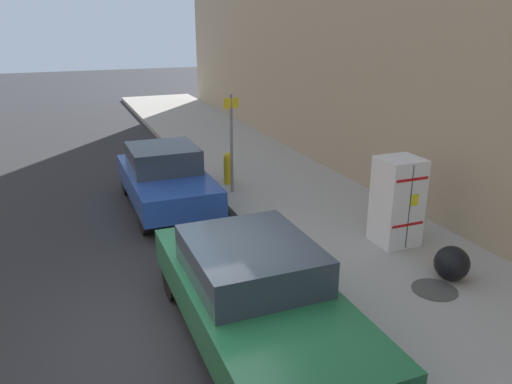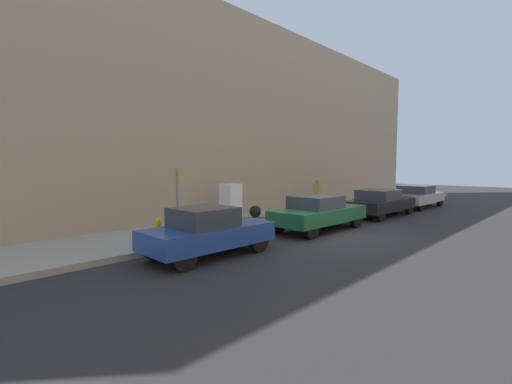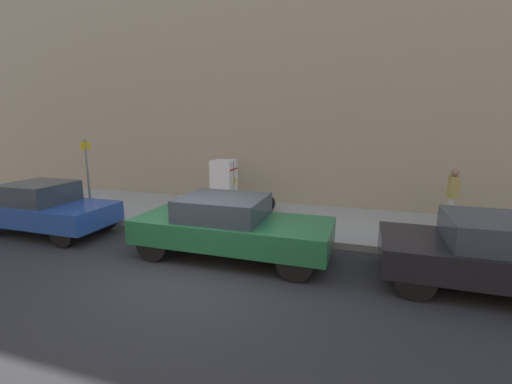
{
  "view_description": "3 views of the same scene",
  "coord_description": "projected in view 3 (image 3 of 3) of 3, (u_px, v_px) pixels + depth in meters",
  "views": [
    {
      "loc": [
        1.34,
        5.79,
        4.19
      ],
      "look_at": [
        -2.37,
        -3.43,
        0.73
      ],
      "focal_mm": 35.0,
      "sensor_mm": 36.0,
      "label": 1
    },
    {
      "loc": [
        6.98,
        -11.13,
        2.59
      ],
      "look_at": [
        -2.26,
        -1.74,
        1.6
      ],
      "focal_mm": 24.0,
      "sensor_mm": 36.0,
      "label": 2
    },
    {
      "loc": [
        6.17,
        3.28,
        3.12
      ],
      "look_at": [
        -1.88,
        0.68,
        1.35
      ],
      "focal_mm": 24.0,
      "sensor_mm": 36.0,
      "label": 3
    }
  ],
  "objects": [
    {
      "name": "sidewalk_slab",
      "position": [
        255.0,
        217.0,
        10.94
      ],
      "size": [
        3.65,
        44.0,
        0.18
      ],
      "primitive_type": "cube",
      "color": "#9E998E",
      "rests_on": "ground"
    },
    {
      "name": "building_facade_near",
      "position": [
        280.0,
        65.0,
        12.7
      ],
      "size": [
        2.34,
        39.6,
        10.28
      ],
      "primitive_type": "cube",
      "color": "tan",
      "rests_on": "ground"
    },
    {
      "name": "trash_bag",
      "position": [
        267.0,
        203.0,
        11.19
      ],
      "size": [
        0.56,
        0.56,
        0.56
      ],
      "primitive_type": "sphere",
      "color": "black",
      "rests_on": "sidewalk_slab"
    },
    {
      "name": "ground_plane",
      "position": [
        199.0,
        268.0,
        7.37
      ],
      "size": [
        80.0,
        80.0,
        0.0
      ],
      "primitive_type": "plane",
      "color": "#28282B"
    },
    {
      "name": "parked_hatchback_blue",
      "position": [
        45.0,
        208.0,
        9.55
      ],
      "size": [
        1.7,
        3.81,
        1.43
      ],
      "color": "#23479E",
      "rests_on": "ground"
    },
    {
      "name": "pedestrian_walking_far",
      "position": [
        453.0,
        193.0,
        9.64
      ],
      "size": [
        0.47,
        0.22,
        1.62
      ],
      "rotation": [
        0.0,
        0.0,
        3.95
      ],
      "color": "beige",
      "rests_on": "sidewalk_slab"
    },
    {
      "name": "manhole_cover",
      "position": [
        269.0,
        216.0,
        10.74
      ],
      "size": [
        0.7,
        0.7,
        0.02
      ],
      "primitive_type": "cylinder",
      "color": "#47443F",
      "rests_on": "sidewalk_slab"
    },
    {
      "name": "parked_sedan_green",
      "position": [
        230.0,
        226.0,
        7.86
      ],
      "size": [
        1.8,
        4.49,
        1.42
      ],
      "color": "#1E6038",
      "rests_on": "ground"
    },
    {
      "name": "fire_hydrant",
      "position": [
        77.0,
        198.0,
        11.37
      ],
      "size": [
        0.22,
        0.22,
        0.82
      ],
      "color": "gold",
      "rests_on": "sidewalk_slab"
    },
    {
      "name": "discarded_refrigerator",
      "position": [
        224.0,
        184.0,
        11.55
      ],
      "size": [
        0.75,
        0.72,
        1.65
      ],
      "color": "white",
      "rests_on": "sidewalk_slab"
    },
    {
      "name": "street_sign_post",
      "position": [
        88.0,
        172.0,
        10.88
      ],
      "size": [
        0.36,
        0.07,
        2.37
      ],
      "color": "slate",
      "rests_on": "sidewalk_slab"
    }
  ]
}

